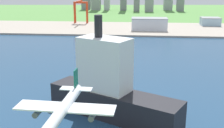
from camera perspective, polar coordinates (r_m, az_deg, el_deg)
name	(u,v)px	position (r m, az deg, el deg)	size (l,w,h in m)	color
ground_plane	(132,58)	(305.24, 3.84, 1.22)	(2400.00, 2400.00, 0.00)	#599146
water_bay	(129,75)	(247.62, 3.42, -2.25)	(840.00, 360.00, 0.15)	navy
industrial_pier	(135,29)	(491.24, 4.51, 6.92)	(840.00, 140.00, 2.50)	#A4998A
airplane_landing	(64,109)	(101.13, -9.46, -8.61)	(35.18, 41.49, 12.35)	white
cargo_ship	(110,89)	(169.20, -0.39, -4.90)	(80.72, 54.14, 58.81)	black
port_crane_red	(81,7)	(545.09, -6.16, 11.08)	(25.37, 44.53, 41.71)	red
warehouse_main	(149,24)	(470.32, 7.31, 7.79)	(56.28, 29.09, 19.19)	silver
warehouse_annex	(210,21)	(545.13, 18.66, 7.91)	(32.50, 27.28, 13.99)	#99BCD1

